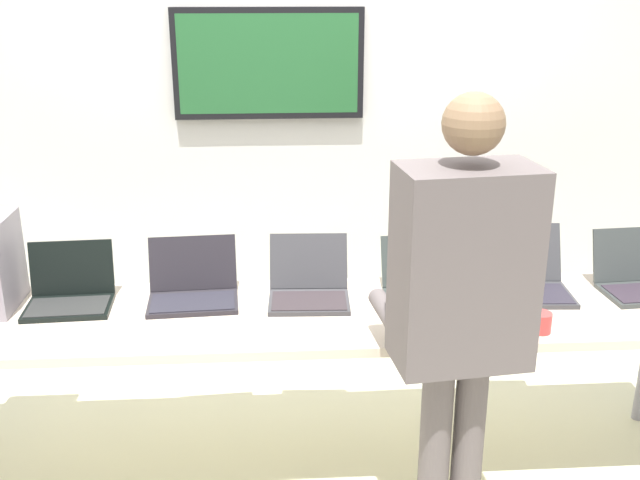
{
  "coord_description": "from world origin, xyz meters",
  "views": [
    {
      "loc": [
        -0.19,
        -2.84,
        2.07
      ],
      "look_at": [
        -0.0,
        0.08,
        1.03
      ],
      "focal_mm": 41.95,
      "sensor_mm": 36.0,
      "label": 1
    }
  ],
  "objects_px": {
    "workbench": "(321,321)",
    "coffee_mug": "(541,322)",
    "laptop_station_1": "(193,287)",
    "laptop_station_4": "(528,278)",
    "laptop_station_2": "(309,286)",
    "laptop_station_0": "(70,292)",
    "person": "(460,301)",
    "laptop_station_3": "(420,284)"
  },
  "relations": [
    {
      "from": "laptop_station_1",
      "to": "coffee_mug",
      "type": "height_order",
      "value": "laptop_station_1"
    },
    {
      "from": "laptop_station_1",
      "to": "laptop_station_3",
      "type": "bearing_deg",
      "value": -1.07
    },
    {
      "from": "workbench",
      "to": "laptop_station_0",
      "type": "distance_m",
      "value": 1.07
    },
    {
      "from": "laptop_station_2",
      "to": "laptop_station_3",
      "type": "relative_size",
      "value": 1.13
    },
    {
      "from": "laptop_station_3",
      "to": "person",
      "type": "xyz_separation_m",
      "value": [
        -0.02,
        -0.75,
        0.26
      ]
    },
    {
      "from": "laptop_station_0",
      "to": "laptop_station_2",
      "type": "relative_size",
      "value": 0.98
    },
    {
      "from": "laptop_station_0",
      "to": "person",
      "type": "height_order",
      "value": "person"
    },
    {
      "from": "laptop_station_0",
      "to": "laptop_station_3",
      "type": "xyz_separation_m",
      "value": [
        1.5,
        0.0,
        -0.0
      ]
    },
    {
      "from": "laptop_station_0",
      "to": "laptop_station_3",
      "type": "height_order",
      "value": "laptop_station_0"
    },
    {
      "from": "workbench",
      "to": "laptop_station_0",
      "type": "xyz_separation_m",
      "value": [
        -1.06,
        0.13,
        0.1
      ]
    },
    {
      "from": "laptop_station_0",
      "to": "coffee_mug",
      "type": "height_order",
      "value": "laptop_station_0"
    },
    {
      "from": "laptop_station_2",
      "to": "laptop_station_0",
      "type": "bearing_deg",
      "value": -179.61
    },
    {
      "from": "laptop_station_0",
      "to": "laptop_station_4",
      "type": "distance_m",
      "value": 1.99
    },
    {
      "from": "workbench",
      "to": "coffee_mug",
      "type": "xyz_separation_m",
      "value": [
        0.85,
        -0.25,
        0.09
      ]
    },
    {
      "from": "laptop_station_2",
      "to": "coffee_mug",
      "type": "distance_m",
      "value": 0.97
    },
    {
      "from": "laptop_station_3",
      "to": "laptop_station_4",
      "type": "height_order",
      "value": "laptop_station_4"
    },
    {
      "from": "laptop_station_3",
      "to": "laptop_station_1",
      "type": "bearing_deg",
      "value": 178.93
    },
    {
      "from": "person",
      "to": "coffee_mug",
      "type": "distance_m",
      "value": 0.63
    },
    {
      "from": "laptop_station_2",
      "to": "laptop_station_4",
      "type": "height_order",
      "value": "laptop_station_4"
    },
    {
      "from": "workbench",
      "to": "laptop_station_4",
      "type": "height_order",
      "value": "laptop_station_4"
    },
    {
      "from": "laptop_station_1",
      "to": "laptop_station_4",
      "type": "bearing_deg",
      "value": 0.13
    },
    {
      "from": "laptop_station_1",
      "to": "laptop_station_4",
      "type": "relative_size",
      "value": 0.99
    },
    {
      "from": "workbench",
      "to": "laptop_station_4",
      "type": "relative_size",
      "value": 8.39
    },
    {
      "from": "laptop_station_1",
      "to": "laptop_station_4",
      "type": "xyz_separation_m",
      "value": [
        1.48,
        0.0,
        0.0
      ]
    },
    {
      "from": "workbench",
      "to": "laptop_station_0",
      "type": "relative_size",
      "value": 9.25
    },
    {
      "from": "laptop_station_0",
      "to": "laptop_station_3",
      "type": "distance_m",
      "value": 1.5
    },
    {
      "from": "workbench",
      "to": "laptop_station_3",
      "type": "relative_size",
      "value": 10.19
    },
    {
      "from": "laptop_station_1",
      "to": "coffee_mug",
      "type": "distance_m",
      "value": 1.45
    },
    {
      "from": "laptop_station_2",
      "to": "laptop_station_3",
      "type": "distance_m",
      "value": 0.49
    },
    {
      "from": "laptop_station_1",
      "to": "person",
      "type": "height_order",
      "value": "person"
    },
    {
      "from": "laptop_station_1",
      "to": "laptop_station_0",
      "type": "bearing_deg",
      "value": -177.7
    },
    {
      "from": "laptop_station_4",
      "to": "workbench",
      "type": "bearing_deg",
      "value": -170.61
    },
    {
      "from": "laptop_station_1",
      "to": "laptop_station_3",
      "type": "relative_size",
      "value": 1.2
    },
    {
      "from": "laptop_station_3",
      "to": "laptop_station_4",
      "type": "xyz_separation_m",
      "value": [
        0.49,
        0.02,
        0.01
      ]
    },
    {
      "from": "workbench",
      "to": "person",
      "type": "xyz_separation_m",
      "value": [
        0.42,
        -0.62,
        0.36
      ]
    },
    {
      "from": "laptop_station_4",
      "to": "coffee_mug",
      "type": "distance_m",
      "value": 0.41
    },
    {
      "from": "laptop_station_0",
      "to": "laptop_station_2",
      "type": "distance_m",
      "value": 1.01
    },
    {
      "from": "laptop_station_1",
      "to": "person",
      "type": "distance_m",
      "value": 1.26
    },
    {
      "from": "workbench",
      "to": "laptop_station_4",
      "type": "distance_m",
      "value": 0.95
    },
    {
      "from": "coffee_mug",
      "to": "laptop_station_3",
      "type": "bearing_deg",
      "value": 136.56
    },
    {
      "from": "laptop_station_2",
      "to": "laptop_station_3",
      "type": "bearing_deg",
      "value": -0.54
    },
    {
      "from": "laptop_station_1",
      "to": "person",
      "type": "xyz_separation_m",
      "value": [
        0.96,
        -0.77,
        0.25
      ]
    }
  ]
}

